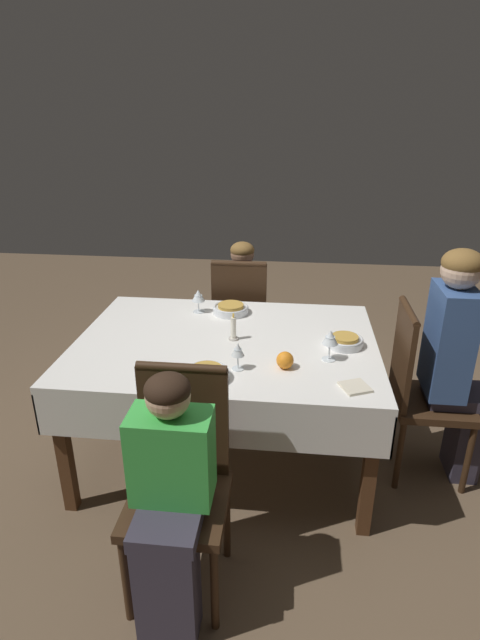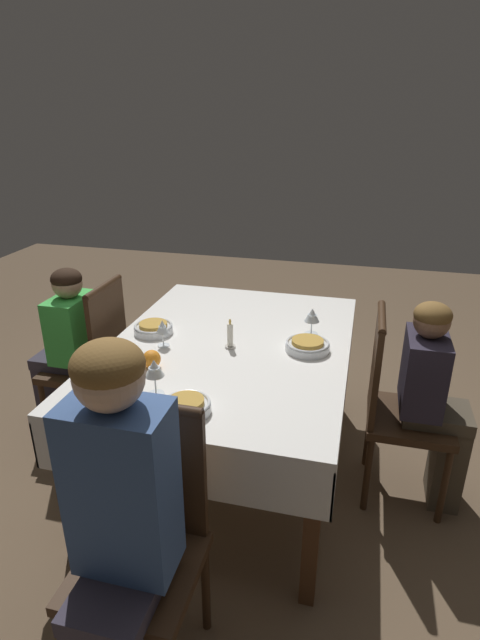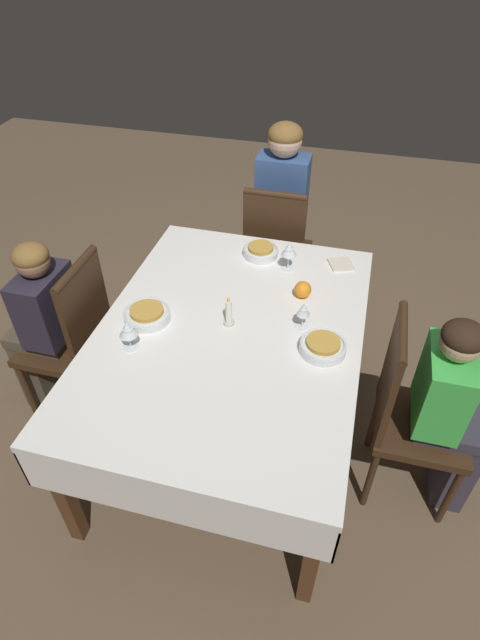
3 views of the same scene
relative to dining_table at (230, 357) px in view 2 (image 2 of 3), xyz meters
The scene contains 17 objects.
ground_plane 0.66m from the dining_table, ahead, with size 8.00×8.00×0.00m, color brown.
dining_table is the anchor object (origin of this frame).
chair_east 1.03m from the dining_table, ahead, with size 0.40×0.39×0.96m.
chair_south 0.83m from the dining_table, 95.21° to the right, with size 0.39×0.40×0.96m.
chair_north 0.82m from the dining_table, 90.75° to the left, with size 0.39×0.40×0.96m.
person_adult_denim 1.17m from the dining_table, ahead, with size 0.34×0.30×1.26m.
person_child_green 0.98m from the dining_table, 94.33° to the right, with size 0.30×0.33×1.03m.
person_child_dark 0.98m from the dining_table, 90.62° to the left, with size 0.30×0.33×1.03m.
bowl_east 0.63m from the dining_table, ahead, with size 0.19×0.19×0.06m.
wine_glass_east 0.58m from the dining_table, 17.30° to the right, with size 0.08×0.08×0.16m.
bowl_south 0.43m from the dining_table, 94.07° to the right, with size 0.20×0.20×0.06m.
wine_glass_south 0.37m from the dining_table, 72.05° to the right, with size 0.06×0.06×0.13m.
bowl_north 0.39m from the dining_table, 93.32° to the left, with size 0.21×0.21×0.06m.
wine_glass_north 0.47m from the dining_table, 119.89° to the left, with size 0.08×0.08×0.14m.
candle_centerpiece 0.14m from the dining_table, 19.17° to the left, with size 0.05×0.05×0.15m.
orange_fruit 0.43m from the dining_table, 40.70° to the right, with size 0.08×0.08×0.08m, color orange.
napkin_red_folded 0.76m from the dining_table, 34.07° to the right, with size 0.15×0.15×0.01m.
Camera 2 is at (2.13, 0.59, 1.80)m, focal length 28.00 mm.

